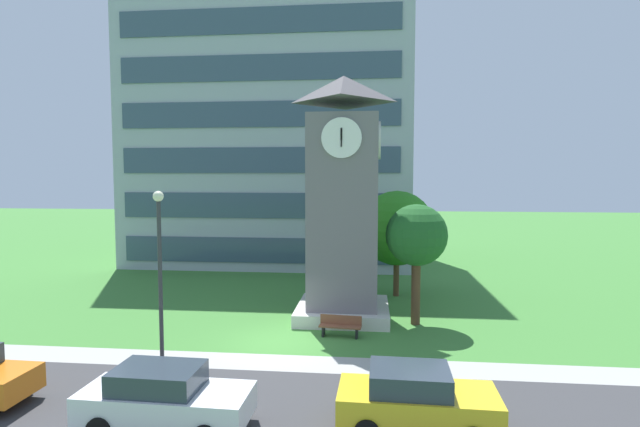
# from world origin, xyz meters

# --- Properties ---
(ground_plane) EXTENTS (160.00, 160.00, 0.00)m
(ground_plane) POSITION_xyz_m (0.00, 0.00, 0.00)
(ground_plane) COLOR #3D7A33
(street_asphalt) EXTENTS (120.00, 7.20, 0.01)m
(street_asphalt) POSITION_xyz_m (0.00, -6.65, 0.00)
(street_asphalt) COLOR #38383A
(street_asphalt) RESTS_ON ground
(kerb_strip) EXTENTS (120.00, 1.60, 0.01)m
(kerb_strip) POSITION_xyz_m (0.00, -2.25, 0.00)
(kerb_strip) COLOR #9E9E99
(kerb_strip) RESTS_ON ground
(office_building) EXTENTS (21.58, 12.46, 22.40)m
(office_building) POSITION_xyz_m (-4.13, 20.67, 11.20)
(office_building) COLOR #9EA8B2
(office_building) RESTS_ON ground
(clock_tower) EXTENTS (4.40, 4.40, 11.57)m
(clock_tower) POSITION_xyz_m (2.46, 3.92, 5.21)
(clock_tower) COLOR slate
(clock_tower) RESTS_ON ground
(park_bench) EXTENTS (1.84, 0.67, 0.88)m
(park_bench) POSITION_xyz_m (2.51, 0.97, 0.46)
(park_bench) COLOR brown
(park_bench) RESTS_ON ground
(street_lamp) EXTENTS (0.36, 0.36, 6.34)m
(street_lamp) POSITION_xyz_m (-3.33, -3.77, 3.89)
(street_lamp) COLOR #333338
(street_lamp) RESTS_ON ground
(tree_near_tower) EXTENTS (4.25, 4.25, 6.04)m
(tree_near_tower) POSITION_xyz_m (5.26, 8.46, 3.91)
(tree_near_tower) COLOR #513823
(tree_near_tower) RESTS_ON ground
(tree_by_building) EXTENTS (2.83, 2.83, 5.58)m
(tree_by_building) POSITION_xyz_m (5.87, 3.09, 4.10)
(tree_by_building) COLOR #513823
(tree_by_building) RESTS_ON ground
(parked_car_white) EXTENTS (4.62, 2.07, 1.69)m
(parked_car_white) POSITION_xyz_m (-1.76, -7.19, 0.86)
(parked_car_white) COLOR silver
(parked_car_white) RESTS_ON ground
(parked_car_yellow) EXTENTS (4.30, 2.12, 1.69)m
(parked_car_yellow) POSITION_xyz_m (4.99, -6.57, 0.86)
(parked_car_yellow) COLOR gold
(parked_car_yellow) RESTS_ON ground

